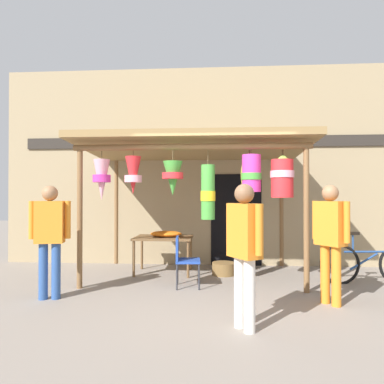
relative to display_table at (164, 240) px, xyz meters
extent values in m
plane|color=gray|center=(0.99, -1.28, -0.64)|extent=(30.00, 30.00, 0.00)
cube|color=#9E8966|center=(0.99, 1.02, 1.55)|extent=(9.48, 0.25, 4.38)
cube|color=#2D2823|center=(0.99, 0.87, 2.07)|extent=(8.53, 0.04, 0.24)
cube|color=black|center=(1.47, 0.88, 0.36)|extent=(1.10, 0.03, 2.00)
cylinder|color=brown|center=(-1.22, -1.21, 0.52)|extent=(0.09, 0.09, 2.32)
cylinder|color=brown|center=(2.46, -1.21, 0.52)|extent=(0.09, 0.09, 2.32)
cylinder|color=brown|center=(-1.22, 0.91, 0.52)|extent=(0.09, 0.09, 2.32)
cylinder|color=brown|center=(2.46, 0.91, 0.52)|extent=(0.09, 0.09, 2.32)
cylinder|color=brown|center=(0.62, -1.21, 1.68)|extent=(3.87, 0.10, 0.10)
cylinder|color=brown|center=(0.62, 0.91, 1.83)|extent=(3.87, 0.10, 0.10)
cube|color=olive|center=(0.62, -0.15, 1.80)|extent=(4.17, 2.62, 0.28)
cylinder|color=brown|center=(-0.86, -1.16, 1.56)|extent=(0.01, 0.01, 0.14)
cone|color=pink|center=(-0.86, -1.16, 1.15)|extent=(0.27, 0.27, 0.68)
cylinder|color=#D13399|center=(-0.86, -1.16, 1.17)|extent=(0.29, 0.29, 0.12)
cylinder|color=brown|center=(-0.33, -1.18, 1.58)|extent=(0.01, 0.01, 0.10)
cone|color=red|center=(-0.33, -1.18, 1.22)|extent=(0.26, 0.26, 0.63)
cylinder|color=pink|center=(-0.33, -1.18, 1.16)|extent=(0.28, 0.28, 0.11)
cylinder|color=brown|center=(0.34, -1.25, 1.53)|extent=(0.01, 0.01, 0.19)
cone|color=green|center=(0.34, -1.25, 1.16)|extent=(0.31, 0.31, 0.55)
cylinder|color=red|center=(0.34, -1.25, 1.21)|extent=(0.34, 0.34, 0.10)
cylinder|color=brown|center=(0.90, -1.18, 1.51)|extent=(0.01, 0.01, 0.24)
cylinder|color=green|center=(0.90, -1.18, 0.94)|extent=(0.22, 0.22, 0.89)
cylinder|color=yellow|center=(0.90, -1.18, 0.88)|extent=(0.24, 0.24, 0.16)
cylinder|color=brown|center=(1.60, -1.17, 1.58)|extent=(0.01, 0.01, 0.08)
cylinder|color=#D13399|center=(1.60, -1.17, 1.24)|extent=(0.30, 0.30, 0.60)
cylinder|color=green|center=(1.60, -1.17, 1.19)|extent=(0.32, 0.32, 0.11)
cylinder|color=brown|center=(2.09, -1.15, 1.54)|extent=(0.01, 0.01, 0.16)
cylinder|color=red|center=(2.09, -1.15, 1.16)|extent=(0.35, 0.35, 0.61)
cylinder|color=pink|center=(2.09, -1.15, 1.23)|extent=(0.38, 0.38, 0.11)
cylinder|color=#4C3D23|center=(2.11, -1.13, 1.58)|extent=(0.02, 0.02, 0.09)
ellipsoid|color=#89A842|center=(2.11, -1.13, 1.23)|extent=(0.29, 0.25, 0.62)
cylinder|color=#4C3D23|center=(1.58, -1.10, 1.59)|extent=(0.02, 0.02, 0.06)
ellipsoid|color=gold|center=(1.58, -1.10, 1.22)|extent=(0.29, 0.24, 0.68)
cube|color=brown|center=(0.00, 0.00, 0.06)|extent=(1.12, 0.81, 0.04)
cylinder|color=brown|center=(-0.51, -0.36, -0.30)|extent=(0.05, 0.05, 0.68)
cylinder|color=brown|center=(0.51, -0.36, -0.30)|extent=(0.05, 0.05, 0.68)
cylinder|color=brown|center=(-0.51, 0.36, -0.30)|extent=(0.05, 0.05, 0.68)
cylinder|color=brown|center=(0.51, 0.36, -0.30)|extent=(0.05, 0.05, 0.68)
ellipsoid|color=orange|center=(0.05, -0.02, 0.13)|extent=(0.62, 0.43, 0.12)
ellipsoid|color=green|center=(0.14, -0.07, 0.14)|extent=(0.28, 0.22, 0.08)
cube|color=#2347A8|center=(0.56, -1.02, -0.20)|extent=(0.43, 0.43, 0.04)
cube|color=#2347A8|center=(0.39, -1.03, 0.00)|extent=(0.07, 0.40, 0.40)
cylinder|color=#333338|center=(0.76, -1.18, -0.42)|extent=(0.03, 0.03, 0.44)
cylinder|color=#333338|center=(0.73, -0.82, -0.42)|extent=(0.03, 0.03, 0.44)
cylinder|color=#333338|center=(0.40, -1.21, -0.42)|extent=(0.03, 0.03, 0.44)
cylinder|color=#333338|center=(0.37, -0.85, -0.42)|extent=(0.03, 0.03, 0.44)
cylinder|color=brown|center=(1.18, -0.06, -0.52)|extent=(0.45, 0.45, 0.23)
torus|color=black|center=(3.17, -0.60, -0.31)|extent=(0.71, 0.11, 0.71)
cylinder|color=navy|center=(3.69, -0.55, -0.09)|extent=(0.88, 0.11, 0.04)
cylinder|color=navy|center=(3.59, -0.56, -0.26)|extent=(0.50, 0.08, 0.31)
cylinder|color=navy|center=(3.41, -0.58, 0.07)|extent=(0.03, 0.03, 0.30)
cube|color=black|center=(3.41, -0.58, 0.23)|extent=(0.21, 0.10, 0.05)
cylinder|color=orange|center=(2.69, -1.88, -0.23)|extent=(0.13, 0.13, 0.83)
cylinder|color=orange|center=(2.58, -1.73, -0.23)|extent=(0.13, 0.13, 0.83)
cube|color=orange|center=(2.64, -1.80, 0.50)|extent=(0.41, 0.45, 0.62)
cylinder|color=orange|center=(2.79, -2.01, 0.53)|extent=(0.08, 0.08, 0.56)
cylinder|color=orange|center=(2.49, -1.60, 0.53)|extent=(0.08, 0.08, 0.56)
sphere|color=#9E704C|center=(2.64, -1.80, 0.92)|extent=(0.23, 0.23, 0.23)
cylinder|color=#2D5193|center=(-1.33, -1.80, -0.23)|extent=(0.13, 0.13, 0.83)
cylinder|color=#2D5193|center=(-1.51, -1.84, -0.23)|extent=(0.13, 0.13, 0.83)
cube|color=orange|center=(-1.42, -1.82, 0.50)|extent=(0.44, 0.30, 0.62)
cylinder|color=orange|center=(-1.17, -1.77, 0.53)|extent=(0.08, 0.08, 0.56)
cylinder|color=orange|center=(-1.67, -1.88, 0.53)|extent=(0.08, 0.08, 0.56)
sphere|color=#9E704C|center=(-1.42, -1.82, 0.92)|extent=(0.23, 0.23, 0.23)
cylinder|color=silver|center=(1.31, -2.73, -0.23)|extent=(0.13, 0.13, 0.82)
cylinder|color=silver|center=(1.41, -2.88, -0.23)|extent=(0.13, 0.13, 0.82)
cube|color=orange|center=(1.36, -2.81, 0.49)|extent=(0.40, 0.46, 0.62)
cylinder|color=orange|center=(1.22, -2.60, 0.52)|extent=(0.08, 0.08, 0.55)
cylinder|color=orange|center=(1.50, -3.02, 0.52)|extent=(0.08, 0.08, 0.55)
sphere|color=#896042|center=(1.36, -2.81, 0.91)|extent=(0.23, 0.23, 0.23)
camera|label=1|loc=(1.04, -6.82, 0.88)|focal=32.61mm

